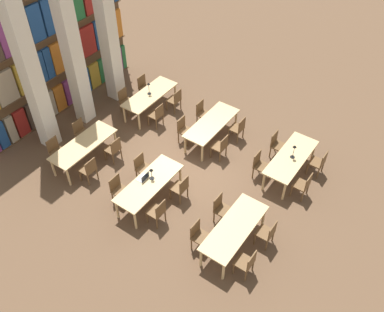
% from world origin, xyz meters
% --- Properties ---
extents(ground_plane, '(40.00, 40.00, 0.00)m').
position_xyz_m(ground_plane, '(0.00, 0.00, 0.00)').
color(ground_plane, brown).
extents(bookshelf_bank, '(6.50, 0.35, 5.50)m').
position_xyz_m(bookshelf_bank, '(0.01, 5.29, 2.64)').
color(bookshelf_bank, brown).
rests_on(bookshelf_bank, ground_plane).
extents(pillar_left, '(0.48, 0.48, 6.00)m').
position_xyz_m(pillar_left, '(-1.57, 4.23, 3.00)').
color(pillar_left, silver).
rests_on(pillar_left, ground_plane).
extents(pillar_center, '(0.48, 0.48, 6.00)m').
position_xyz_m(pillar_center, '(0.00, 4.23, 3.00)').
color(pillar_center, silver).
rests_on(pillar_center, ground_plane).
extents(pillar_right, '(0.48, 0.48, 6.00)m').
position_xyz_m(pillar_right, '(1.57, 4.23, 3.00)').
color(pillar_right, silver).
rests_on(pillar_right, ground_plane).
extents(reading_table_0, '(2.16, 0.81, 0.72)m').
position_xyz_m(reading_table_0, '(-1.52, -2.63, 0.64)').
color(reading_table_0, tan).
rests_on(reading_table_0, ground_plane).
extents(chair_0, '(0.42, 0.40, 0.87)m').
position_xyz_m(chair_0, '(-2.08, -3.32, 0.47)').
color(chair_0, brown).
rests_on(chair_0, ground_plane).
extents(chair_1, '(0.42, 0.40, 0.87)m').
position_xyz_m(chair_1, '(-2.08, -1.94, 0.47)').
color(chair_1, brown).
rests_on(chair_1, ground_plane).
extents(chair_2, '(0.42, 0.40, 0.87)m').
position_xyz_m(chair_2, '(-1.03, -3.32, 0.47)').
color(chair_2, brown).
rests_on(chair_2, ground_plane).
extents(chair_3, '(0.42, 0.40, 0.87)m').
position_xyz_m(chair_3, '(-1.03, -1.94, 0.47)').
color(chair_3, brown).
rests_on(chair_3, ground_plane).
extents(reading_table_1, '(2.16, 0.81, 0.72)m').
position_xyz_m(reading_table_1, '(1.59, -2.68, 0.64)').
color(reading_table_1, tan).
rests_on(reading_table_1, ground_plane).
extents(chair_4, '(0.42, 0.40, 0.87)m').
position_xyz_m(chair_4, '(1.01, -3.37, 0.47)').
color(chair_4, brown).
rests_on(chair_4, ground_plane).
extents(chair_5, '(0.42, 0.40, 0.87)m').
position_xyz_m(chair_5, '(1.01, -1.99, 0.47)').
color(chair_5, brown).
rests_on(chair_5, ground_plane).
extents(chair_6, '(0.42, 0.40, 0.87)m').
position_xyz_m(chair_6, '(2.09, -3.37, 0.47)').
color(chair_6, brown).
rests_on(chair_6, ground_plane).
extents(chair_7, '(0.42, 0.40, 0.87)m').
position_xyz_m(chair_7, '(2.09, -1.99, 0.47)').
color(chair_7, brown).
rests_on(chair_7, ground_plane).
extents(desk_lamp_0, '(0.14, 0.14, 0.47)m').
position_xyz_m(desk_lamp_0, '(1.58, -2.71, 1.04)').
color(desk_lamp_0, black).
rests_on(desk_lamp_0, reading_table_1).
extents(reading_table_2, '(2.16, 0.81, 0.72)m').
position_xyz_m(reading_table_2, '(-1.59, 0.06, 0.64)').
color(reading_table_2, tan).
rests_on(reading_table_2, ground_plane).
extents(chair_8, '(0.42, 0.40, 0.87)m').
position_xyz_m(chair_8, '(-2.09, -0.63, 0.47)').
color(chair_8, brown).
rests_on(chair_8, ground_plane).
extents(chair_9, '(0.42, 0.40, 0.87)m').
position_xyz_m(chair_9, '(-2.09, 0.75, 0.47)').
color(chair_9, brown).
rests_on(chair_9, ground_plane).
extents(chair_10, '(0.42, 0.40, 0.87)m').
position_xyz_m(chair_10, '(-1.06, -0.63, 0.47)').
color(chair_10, brown).
rests_on(chair_10, ground_plane).
extents(chair_11, '(0.42, 0.40, 0.87)m').
position_xyz_m(chair_11, '(-1.06, 0.75, 0.47)').
color(chair_11, brown).
rests_on(chair_11, ground_plane).
extents(desk_lamp_1, '(0.14, 0.14, 0.39)m').
position_xyz_m(desk_lamp_1, '(-1.43, 0.08, 0.98)').
color(desk_lamp_1, black).
rests_on(desk_lamp_1, reading_table_2).
extents(laptop, '(0.32, 0.22, 0.21)m').
position_xyz_m(laptop, '(-1.56, 0.27, 0.76)').
color(laptop, silver).
rests_on(laptop, reading_table_2).
extents(reading_table_3, '(2.16, 0.81, 0.72)m').
position_xyz_m(reading_table_3, '(1.54, 0.06, 0.64)').
color(reading_table_3, tan).
rests_on(reading_table_3, ground_plane).
extents(chair_12, '(0.42, 0.40, 0.87)m').
position_xyz_m(chair_12, '(1.01, -0.63, 0.47)').
color(chair_12, brown).
rests_on(chair_12, ground_plane).
extents(chair_13, '(0.42, 0.40, 0.87)m').
position_xyz_m(chair_13, '(1.01, 0.75, 0.47)').
color(chair_13, brown).
rests_on(chair_13, ground_plane).
extents(chair_14, '(0.42, 0.40, 0.87)m').
position_xyz_m(chair_14, '(2.06, -0.63, 0.47)').
color(chair_14, brown).
rests_on(chair_14, ground_plane).
extents(chair_15, '(0.42, 0.40, 0.87)m').
position_xyz_m(chair_15, '(2.06, 0.75, 0.47)').
color(chair_15, brown).
rests_on(chair_15, ground_plane).
extents(reading_table_4, '(2.16, 0.81, 0.72)m').
position_xyz_m(reading_table_4, '(-1.52, 2.67, 0.64)').
color(reading_table_4, tan).
rests_on(reading_table_4, ground_plane).
extents(chair_16, '(0.42, 0.40, 0.87)m').
position_xyz_m(chair_16, '(-2.03, 1.98, 0.47)').
color(chair_16, brown).
rests_on(chair_16, ground_plane).
extents(chair_17, '(0.42, 0.40, 0.87)m').
position_xyz_m(chair_17, '(-2.03, 3.35, 0.47)').
color(chair_17, brown).
rests_on(chair_17, ground_plane).
extents(chair_18, '(0.42, 0.40, 0.87)m').
position_xyz_m(chair_18, '(-0.97, 1.98, 0.47)').
color(chair_18, brown).
rests_on(chair_18, ground_plane).
extents(chair_19, '(0.42, 0.40, 0.87)m').
position_xyz_m(chair_19, '(-0.97, 3.35, 0.47)').
color(chair_19, brown).
rests_on(chair_19, ground_plane).
extents(reading_table_5, '(2.16, 0.81, 0.72)m').
position_xyz_m(reading_table_5, '(1.59, 2.63, 0.64)').
color(reading_table_5, tan).
rests_on(reading_table_5, ground_plane).
extents(chair_20, '(0.42, 0.40, 0.87)m').
position_xyz_m(chair_20, '(1.09, 1.94, 0.47)').
color(chair_20, brown).
rests_on(chair_20, ground_plane).
extents(chair_21, '(0.42, 0.40, 0.87)m').
position_xyz_m(chair_21, '(1.09, 3.32, 0.47)').
color(chair_21, brown).
rests_on(chair_21, ground_plane).
extents(chair_22, '(0.42, 0.40, 0.87)m').
position_xyz_m(chair_22, '(2.10, 1.94, 0.47)').
color(chair_22, brown).
rests_on(chair_22, ground_plane).
extents(chair_23, '(0.42, 0.40, 0.87)m').
position_xyz_m(chair_23, '(2.10, 3.32, 0.47)').
color(chair_23, brown).
rests_on(chair_23, ground_plane).
extents(desk_lamp_2, '(0.14, 0.14, 0.45)m').
position_xyz_m(desk_lamp_2, '(1.59, 2.65, 1.03)').
color(desk_lamp_2, black).
rests_on(desk_lamp_2, reading_table_5).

